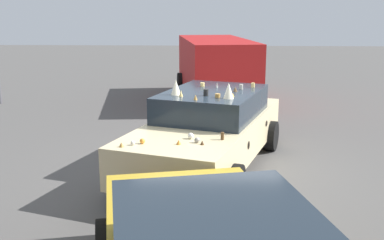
{
  "coord_description": "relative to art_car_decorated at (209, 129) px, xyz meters",
  "views": [
    {
      "loc": [
        -8.18,
        -0.09,
        2.88
      ],
      "look_at": [
        0.0,
        0.3,
        0.9
      ],
      "focal_mm": 42.71,
      "sensor_mm": 36.0,
      "label": 1
    }
  ],
  "objects": [
    {
      "name": "art_car_decorated",
      "position": [
        0.0,
        0.0,
        0.0
      ],
      "size": [
        5.0,
        3.12,
        1.68
      ],
      "rotation": [
        0.0,
        0.0,
        2.83
      ],
      "color": "beige",
      "rests_on": "ground"
    },
    {
      "name": "ground_plane",
      "position": [
        -0.05,
        0.02,
        -0.72
      ],
      "size": [
        60.0,
        60.0,
        0.0
      ],
      "primitive_type": "plane",
      "color": "#514F4C"
    },
    {
      "name": "parked_van_far_left",
      "position": [
        6.43,
        -0.13,
        0.4
      ],
      "size": [
        5.24,
        2.77,
        1.98
      ],
      "rotation": [
        0.0,
        0.0,
        3.3
      ],
      "color": "#B21919",
      "rests_on": "ground"
    }
  ]
}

